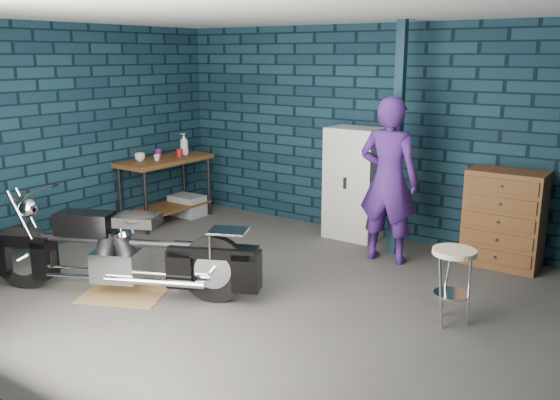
# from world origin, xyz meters

# --- Properties ---
(ground) EXTENTS (6.00, 6.00, 0.00)m
(ground) POSITION_xyz_m (0.00, 0.00, 0.00)
(ground) COLOR #494745
(ground) RESTS_ON ground
(room_walls) EXTENTS (6.02, 5.01, 2.71)m
(room_walls) POSITION_xyz_m (0.00, 0.55, 1.90)
(room_walls) COLOR black
(room_walls) RESTS_ON ground
(support_post) EXTENTS (0.10, 0.10, 2.70)m
(support_post) POSITION_xyz_m (0.55, 1.95, 1.35)
(support_post) COLOR #112835
(support_post) RESTS_ON ground
(workbench) EXTENTS (0.60, 1.40, 0.91)m
(workbench) POSITION_xyz_m (-2.68, 1.40, 0.46)
(workbench) COLOR brown
(workbench) RESTS_ON ground
(drip_mat) EXTENTS (0.97, 0.88, 0.01)m
(drip_mat) POSITION_xyz_m (-1.10, -0.76, 0.00)
(drip_mat) COLOR olive
(drip_mat) RESTS_ON ground
(motorcycle) EXTENTS (2.40, 1.56, 1.04)m
(motorcycle) POSITION_xyz_m (-1.10, -0.76, 0.52)
(motorcycle) COLOR black
(motorcycle) RESTS_ON ground
(person) EXTENTS (0.73, 0.51, 1.89)m
(person) POSITION_xyz_m (0.59, 1.67, 0.94)
(person) COLOR #431E71
(person) RESTS_ON ground
(storage_bin) EXTENTS (0.48, 0.34, 0.30)m
(storage_bin) POSITION_xyz_m (-2.66, 1.79, 0.15)
(storage_bin) COLOR #96999E
(storage_bin) RESTS_ON ground
(locker) EXTENTS (0.67, 0.48, 1.43)m
(locker) POSITION_xyz_m (-0.14, 2.23, 0.72)
(locker) COLOR silver
(locker) RESTS_ON ground
(tool_chest) EXTENTS (0.82, 0.45, 1.09)m
(tool_chest) POSITION_xyz_m (1.74, 2.23, 0.54)
(tool_chest) COLOR brown
(tool_chest) RESTS_ON ground
(shop_stool) EXTENTS (0.43, 0.43, 0.69)m
(shop_stool) POSITION_xyz_m (1.78, 0.45, 0.34)
(shop_stool) COLOR beige
(shop_stool) RESTS_ON ground
(cup_a) EXTENTS (0.17, 0.17, 0.11)m
(cup_a) POSITION_xyz_m (-2.80, 1.05, 0.97)
(cup_a) COLOR beige
(cup_a) RESTS_ON workbench
(cup_b) EXTENTS (0.11, 0.11, 0.08)m
(cup_b) POSITION_xyz_m (-2.64, 1.21, 0.95)
(cup_b) COLOR beige
(cup_b) RESTS_ON workbench
(mug_purple) EXTENTS (0.09, 0.09, 0.12)m
(mug_purple) POSITION_xyz_m (-2.82, 1.42, 0.97)
(mug_purple) COLOR #631A69
(mug_purple) RESTS_ON workbench
(mug_red) EXTENTS (0.09, 0.09, 0.12)m
(mug_red) POSITION_xyz_m (-2.59, 1.60, 0.97)
(mug_red) COLOR maroon
(mug_red) RESTS_ON workbench
(bottle) EXTENTS (0.15, 0.15, 0.31)m
(bottle) POSITION_xyz_m (-2.65, 1.77, 1.07)
(bottle) COLOR #96999E
(bottle) RESTS_ON workbench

